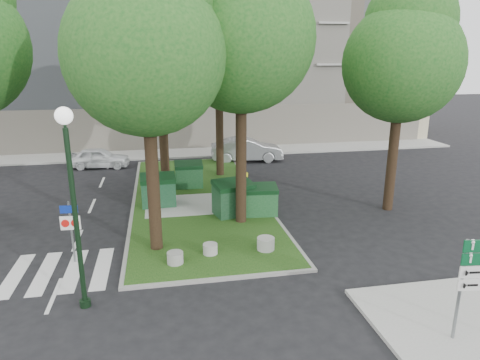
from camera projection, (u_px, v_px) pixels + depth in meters
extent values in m
plane|color=black|center=(206.00, 281.00, 13.44)|extent=(120.00, 120.00, 0.00)
cube|color=#163F12|center=(198.00, 198.00, 21.07)|extent=(6.00, 16.00, 0.12)
cube|color=gray|center=(198.00, 199.00, 21.07)|extent=(6.30, 16.30, 0.10)
cube|color=#999993|center=(465.00, 321.00, 11.30)|extent=(5.00, 4.00, 0.12)
cube|color=#999993|center=(177.00, 153.00, 30.88)|extent=(42.00, 3.00, 0.12)
cube|color=silver|center=(88.00, 269.00, 14.18)|extent=(5.00, 3.00, 0.01)
cube|color=tan|center=(169.00, 41.00, 35.75)|extent=(41.00, 12.00, 16.00)
cylinder|color=black|center=(152.00, 169.00, 14.68)|extent=(0.44, 0.44, 6.16)
sphere|color=#154F19|center=(145.00, 55.00, 13.64)|extent=(5.20, 5.20, 5.20)
cylinder|color=black|center=(241.00, 145.00, 17.12)|extent=(0.44, 0.44, 6.72)
sphere|color=#154F19|center=(241.00, 38.00, 15.98)|extent=(5.60, 5.60, 5.60)
cylinder|color=black|center=(164.00, 138.00, 20.94)|extent=(0.44, 0.44, 5.88)
sphere|color=#154F19|center=(160.00, 63.00, 19.94)|extent=(4.80, 4.80, 4.80)
sphere|color=#154F19|center=(164.00, 25.00, 19.72)|extent=(3.60, 3.60, 3.60)
cylinder|color=black|center=(219.00, 117.00, 24.19)|extent=(0.44, 0.44, 7.00)
sphere|color=#154F19|center=(218.00, 38.00, 23.01)|extent=(5.80, 5.80, 5.80)
cylinder|color=black|center=(394.00, 147.00, 18.96)|extent=(0.44, 0.44, 5.88)
sphere|color=#154F19|center=(402.00, 63.00, 17.97)|extent=(5.00, 5.00, 5.00)
sphere|color=#154F19|center=(410.00, 21.00, 17.75)|extent=(3.75, 3.75, 3.75)
cube|color=#103B20|center=(159.00, 193.00, 19.78)|extent=(1.56, 1.09, 1.20)
cube|color=black|center=(158.00, 178.00, 19.59)|extent=(1.62, 1.16, 0.35)
cube|color=#13421D|center=(189.00, 177.00, 22.61)|extent=(1.43, 0.99, 1.11)
cube|color=black|center=(188.00, 165.00, 22.43)|extent=(1.48, 1.05, 0.32)
cube|color=#10351A|center=(233.00, 200.00, 18.64)|extent=(1.82, 1.44, 1.26)
cube|color=black|center=(233.00, 184.00, 18.44)|extent=(1.89, 1.53, 0.36)
cube|color=#164921|center=(261.00, 202.00, 18.68)|extent=(1.47, 1.07, 1.09)
cube|color=black|center=(261.00, 188.00, 18.50)|extent=(1.52, 1.13, 0.31)
cylinder|color=gray|center=(175.00, 258.00, 14.29)|extent=(0.54, 0.54, 0.39)
cylinder|color=#A8A9A3|center=(266.00, 244.00, 15.30)|extent=(0.63, 0.63, 0.45)
cylinder|color=#9F9E99|center=(210.00, 249.00, 14.98)|extent=(0.51, 0.51, 0.36)
cylinder|color=yellow|center=(245.00, 179.00, 23.06)|extent=(0.37, 0.37, 0.65)
cylinder|color=black|center=(76.00, 223.00, 11.38)|extent=(0.14, 0.14, 5.07)
cylinder|color=black|center=(85.00, 303.00, 12.05)|extent=(0.30, 0.30, 0.20)
sphere|color=white|center=(64.00, 116.00, 10.59)|extent=(0.45, 0.45, 0.45)
cylinder|color=slate|center=(72.00, 232.00, 14.36)|extent=(0.08, 0.08, 2.20)
cube|color=navy|center=(69.00, 209.00, 14.13)|extent=(0.57, 0.07, 0.26)
cube|color=white|center=(71.00, 223.00, 14.26)|extent=(0.66, 0.08, 0.48)
cylinder|color=red|center=(66.00, 223.00, 14.24)|extent=(0.27, 0.04, 0.26)
cylinder|color=red|center=(76.00, 222.00, 14.29)|extent=(0.27, 0.04, 0.26)
cylinder|color=slate|center=(460.00, 290.00, 10.18)|extent=(0.09, 0.09, 2.62)
imported|color=white|center=(99.00, 158.00, 26.99)|extent=(3.86, 1.85, 1.27)
imported|color=#93979A|center=(247.00, 150.00, 28.66)|extent=(4.88, 2.05, 1.57)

